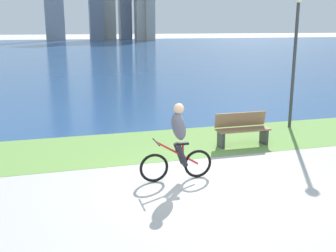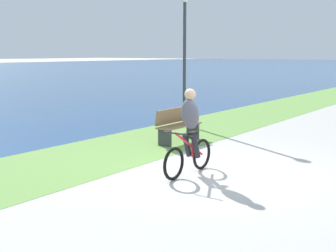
% 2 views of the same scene
% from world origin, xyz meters
% --- Properties ---
extents(ground_plane, '(300.00, 300.00, 0.00)m').
position_xyz_m(ground_plane, '(0.00, 0.00, 0.00)').
color(ground_plane, '#B2AFA8').
extents(grass_strip_bayside, '(120.00, 2.99, 0.01)m').
position_xyz_m(grass_strip_bayside, '(0.00, 3.24, 0.00)').
color(grass_strip_bayside, '#6B9947').
rests_on(grass_strip_bayside, ground).
extents(bay_water_surface, '(300.00, 89.00, 0.00)m').
position_xyz_m(bay_water_surface, '(0.00, 49.24, 0.00)').
color(bay_water_surface, navy).
rests_on(bay_water_surface, ground).
extents(cyclist_lead, '(1.61, 0.52, 1.67)m').
position_xyz_m(cyclist_lead, '(-0.49, 0.56, 0.83)').
color(cyclist_lead, black).
rests_on(cyclist_lead, ground).
extents(bench_near_path, '(1.50, 0.47, 0.90)m').
position_xyz_m(bench_near_path, '(2.00, 2.58, 0.45)').
color(bench_near_path, olive).
rests_on(bench_near_path, ground).
extents(lamppost_tall, '(0.28, 0.28, 4.17)m').
position_xyz_m(lamppost_tall, '(4.40, 3.98, 2.71)').
color(lamppost_tall, '#38383D').
rests_on(lamppost_tall, ground).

